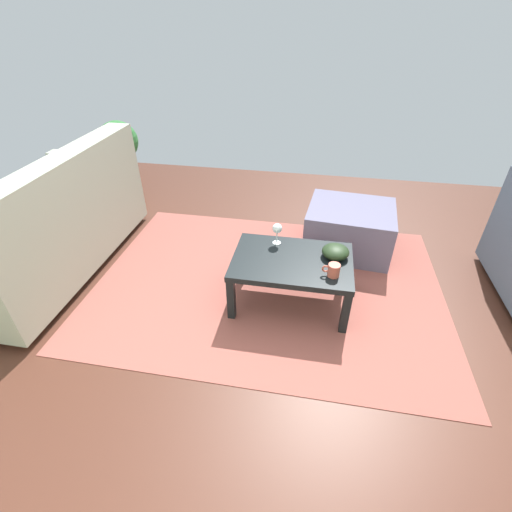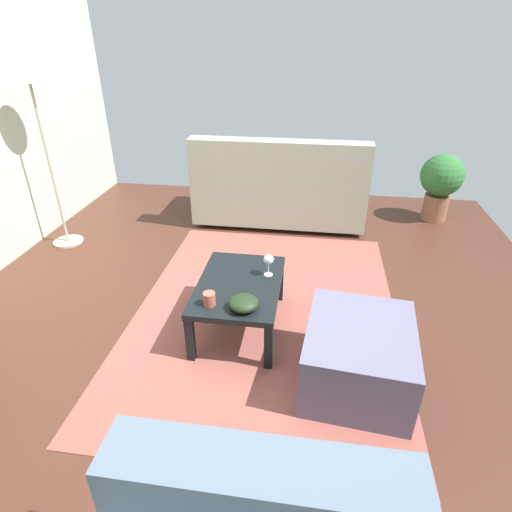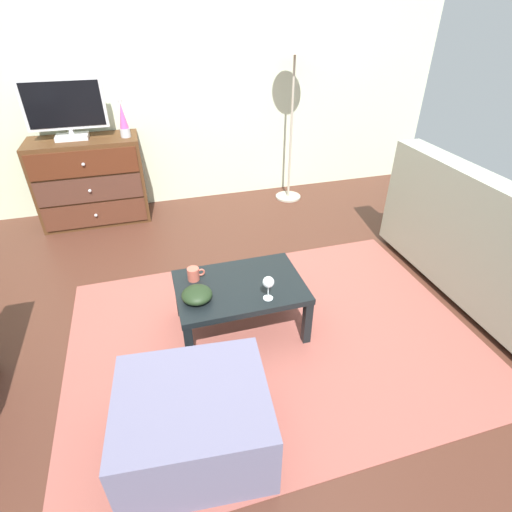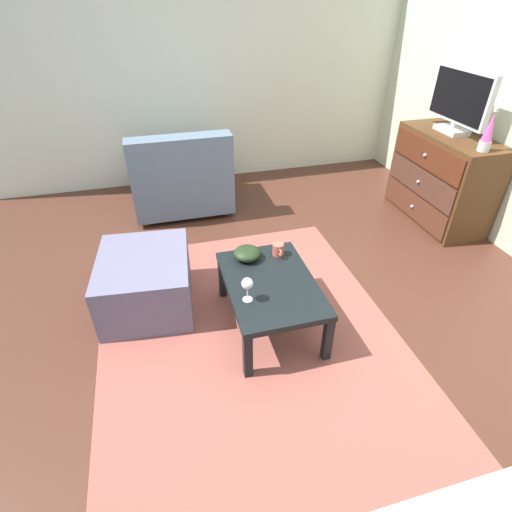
{
  "view_description": "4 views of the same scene",
  "coord_description": "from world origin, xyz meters",
  "px_view_note": "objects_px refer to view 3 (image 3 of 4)",
  "views": [
    {
      "loc": [
        -0.09,
        1.98,
        1.78
      ],
      "look_at": [
        0.24,
        0.13,
        0.48
      ],
      "focal_mm": 25.58,
      "sensor_mm": 36.0,
      "label": 1
    },
    {
      "loc": [
        -2.29,
        -0.49,
        1.87
      ],
      "look_at": [
        0.01,
        -0.16,
        0.58
      ],
      "focal_mm": 29.24,
      "sensor_mm": 36.0,
      "label": 2
    },
    {
      "loc": [
        -0.44,
        -1.97,
        1.86
      ],
      "look_at": [
        0.14,
        0.01,
        0.53
      ],
      "focal_mm": 27.49,
      "sensor_mm": 36.0,
      "label": 3
    },
    {
      "loc": [
        1.86,
        -0.64,
        1.9
      ],
      "look_at": [
        -0.01,
        -0.13,
        0.56
      ],
      "focal_mm": 27.66,
      "sensor_mm": 36.0,
      "label": 4
    }
  ],
  "objects_px": {
    "coffee_table": "(240,290)",
    "couch_large": "(495,248)",
    "wine_glass": "(268,283)",
    "bowl_decorative": "(197,295)",
    "ottoman": "(194,422)",
    "dresser": "(91,181)",
    "standing_lamp": "(295,60)",
    "mug": "(194,274)",
    "tv": "(65,108)",
    "lava_lamp": "(123,121)"
  },
  "relations": [
    {
      "from": "tv",
      "to": "couch_large",
      "type": "relative_size",
      "value": 0.39
    },
    {
      "from": "mug",
      "to": "bowl_decorative",
      "type": "relative_size",
      "value": 0.62
    },
    {
      "from": "coffee_table",
      "to": "couch_large",
      "type": "xyz_separation_m",
      "value": [
        1.89,
        -0.09,
        0.04
      ]
    },
    {
      "from": "tv",
      "to": "lava_lamp",
      "type": "height_order",
      "value": "tv"
    },
    {
      "from": "lava_lamp",
      "to": "wine_glass",
      "type": "relative_size",
      "value": 2.1
    },
    {
      "from": "lava_lamp",
      "to": "ottoman",
      "type": "bearing_deg",
      "value": -86.31
    },
    {
      "from": "mug",
      "to": "coffee_table",
      "type": "bearing_deg",
      "value": -26.73
    },
    {
      "from": "standing_lamp",
      "to": "lava_lamp",
      "type": "bearing_deg",
      "value": 179.82
    },
    {
      "from": "bowl_decorative",
      "to": "standing_lamp",
      "type": "xyz_separation_m",
      "value": [
        1.32,
        1.99,
        1.01
      ]
    },
    {
      "from": "lava_lamp",
      "to": "wine_glass",
      "type": "distance_m",
      "value": 2.27
    },
    {
      "from": "dresser",
      "to": "mug",
      "type": "xyz_separation_m",
      "value": [
        0.72,
        -1.82,
        -0.0
      ]
    },
    {
      "from": "coffee_table",
      "to": "wine_glass",
      "type": "height_order",
      "value": "wine_glass"
    },
    {
      "from": "lava_lamp",
      "to": "coffee_table",
      "type": "height_order",
      "value": "lava_lamp"
    },
    {
      "from": "mug",
      "to": "standing_lamp",
      "type": "xyz_separation_m",
      "value": [
        1.31,
        1.77,
        1.01
      ]
    },
    {
      "from": "dresser",
      "to": "standing_lamp",
      "type": "height_order",
      "value": "standing_lamp"
    },
    {
      "from": "lava_lamp",
      "to": "wine_glass",
      "type": "xyz_separation_m",
      "value": [
        0.72,
        -2.09,
        -0.48
      ]
    },
    {
      "from": "dresser",
      "to": "ottoman",
      "type": "xyz_separation_m",
      "value": [
        0.57,
        -2.72,
        -0.21
      ]
    },
    {
      "from": "bowl_decorative",
      "to": "standing_lamp",
      "type": "distance_m",
      "value": 2.59
    },
    {
      "from": "mug",
      "to": "couch_large",
      "type": "height_order",
      "value": "couch_large"
    },
    {
      "from": "standing_lamp",
      "to": "tv",
      "type": "bearing_deg",
      "value": 178.03
    },
    {
      "from": "bowl_decorative",
      "to": "standing_lamp",
      "type": "bearing_deg",
      "value": 56.3
    },
    {
      "from": "bowl_decorative",
      "to": "wine_glass",
      "type": "bearing_deg",
      "value": -13.86
    },
    {
      "from": "couch_large",
      "to": "standing_lamp",
      "type": "relative_size",
      "value": 1.06
    },
    {
      "from": "lava_lamp",
      "to": "dresser",
      "type": "bearing_deg",
      "value": 173.73
    },
    {
      "from": "wine_glass",
      "to": "couch_large",
      "type": "bearing_deg",
      "value": 2.84
    },
    {
      "from": "bowl_decorative",
      "to": "couch_large",
      "type": "xyz_separation_m",
      "value": [
        2.17,
        -0.01,
        -0.04
      ]
    },
    {
      "from": "dresser",
      "to": "bowl_decorative",
      "type": "distance_m",
      "value": 2.15
    },
    {
      "from": "standing_lamp",
      "to": "wine_glass",
      "type": "bearing_deg",
      "value": -113.6
    },
    {
      "from": "coffee_table",
      "to": "couch_large",
      "type": "relative_size",
      "value": 0.46
    },
    {
      "from": "lava_lamp",
      "to": "couch_large",
      "type": "bearing_deg",
      "value": -38.88
    },
    {
      "from": "ottoman",
      "to": "coffee_table",
      "type": "bearing_deg",
      "value": 61.4
    },
    {
      "from": "coffee_table",
      "to": "bowl_decorative",
      "type": "bearing_deg",
      "value": -164.14
    },
    {
      "from": "lava_lamp",
      "to": "bowl_decorative",
      "type": "relative_size",
      "value": 1.79
    },
    {
      "from": "wine_glass",
      "to": "standing_lamp",
      "type": "xyz_separation_m",
      "value": [
        0.91,
        2.09,
        0.93
      ]
    },
    {
      "from": "dresser",
      "to": "tv",
      "type": "xyz_separation_m",
      "value": [
        -0.07,
        0.02,
        0.68
      ]
    },
    {
      "from": "couch_large",
      "to": "ottoman",
      "type": "relative_size",
      "value": 2.51
    },
    {
      "from": "dresser",
      "to": "mug",
      "type": "relative_size",
      "value": 8.7
    },
    {
      "from": "dresser",
      "to": "wine_glass",
      "type": "bearing_deg",
      "value": -62.34
    },
    {
      "from": "coffee_table",
      "to": "wine_glass",
      "type": "bearing_deg",
      "value": -54.38
    },
    {
      "from": "lava_lamp",
      "to": "couch_large",
      "type": "relative_size",
      "value": 0.19
    },
    {
      "from": "dresser",
      "to": "couch_large",
      "type": "bearing_deg",
      "value": -35.4
    },
    {
      "from": "bowl_decorative",
      "to": "ottoman",
      "type": "bearing_deg",
      "value": -101.33
    },
    {
      "from": "coffee_table",
      "to": "mug",
      "type": "distance_m",
      "value": 0.31
    },
    {
      "from": "dresser",
      "to": "ottoman",
      "type": "height_order",
      "value": "dresser"
    },
    {
      "from": "dresser",
      "to": "bowl_decorative",
      "type": "height_order",
      "value": "dresser"
    },
    {
      "from": "dresser",
      "to": "lava_lamp",
      "type": "relative_size",
      "value": 3.0
    },
    {
      "from": "couch_large",
      "to": "lava_lamp",
      "type": "bearing_deg",
      "value": 141.12
    },
    {
      "from": "bowl_decorative",
      "to": "tv",
      "type": "bearing_deg",
      "value": 110.78
    },
    {
      "from": "tv",
      "to": "mug",
      "type": "distance_m",
      "value": 2.12
    },
    {
      "from": "coffee_table",
      "to": "ottoman",
      "type": "height_order",
      "value": "ottoman"
    }
  ]
}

